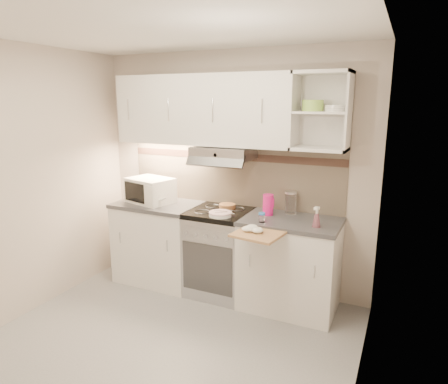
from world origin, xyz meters
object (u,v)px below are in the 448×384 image
object	(u,v)px
pink_pitcher	(268,205)
cutting_board	(258,234)
watering_can	(156,200)
glass_jar	(291,202)
plate_stack	(220,214)
microwave	(150,190)
electric_range	(220,252)
spray_bottle	(317,219)

from	to	relation	value
pink_pitcher	cutting_board	size ratio (longest dim) A/B	0.52
watering_can	glass_jar	xyz separation A→B (m)	(1.36, 0.34, 0.04)
plate_stack	microwave	bearing A→B (deg)	169.82
microwave	plate_stack	world-z (taller)	microwave
electric_range	glass_jar	distance (m)	0.91
plate_stack	cutting_board	size ratio (longest dim) A/B	0.57
pink_pitcher	glass_jar	xyz separation A→B (m)	(0.18, 0.14, 0.01)
electric_range	spray_bottle	bearing A→B (deg)	-7.43
watering_can	glass_jar	size ratio (longest dim) A/B	1.07
microwave	cutting_board	size ratio (longest dim) A/B	1.40
cutting_board	spray_bottle	bearing A→B (deg)	44.91
pink_pitcher	watering_can	bearing A→B (deg)	-171.52
watering_can	glass_jar	bearing A→B (deg)	29.58
plate_stack	electric_range	bearing A→B (deg)	117.23
microwave	spray_bottle	bearing A→B (deg)	10.59
plate_stack	glass_jar	distance (m)	0.71
watering_can	spray_bottle	distance (m)	1.69
pink_pitcher	spray_bottle	size ratio (longest dim) A/B	1.03
electric_range	glass_jar	world-z (taller)	glass_jar
plate_stack	spray_bottle	distance (m)	0.92
microwave	plate_stack	distance (m)	0.95
spray_bottle	cutting_board	size ratio (longest dim) A/B	0.51
electric_range	microwave	world-z (taller)	microwave
plate_stack	spray_bottle	size ratio (longest dim) A/B	1.12
watering_can	pink_pitcher	size ratio (longest dim) A/B	1.16
plate_stack	watering_can	bearing A→B (deg)	176.79
microwave	spray_bottle	world-z (taller)	microwave
microwave	spray_bottle	distance (m)	1.85
microwave	plate_stack	xyz separation A→B (m)	(0.93, -0.17, -0.11)
watering_can	plate_stack	size ratio (longest dim) A/B	1.07
microwave	watering_can	bearing A→B (deg)	-23.37
microwave	glass_jar	xyz separation A→B (m)	(1.52, 0.21, -0.02)
glass_jar	watering_can	bearing A→B (deg)	-166.07
electric_range	spray_bottle	size ratio (longest dim) A/B	4.53
plate_stack	glass_jar	world-z (taller)	glass_jar
watering_can	pink_pitcher	distance (m)	1.19
microwave	cutting_board	xyz separation A→B (m)	(1.42, -0.44, -0.16)
watering_can	plate_stack	distance (m)	0.77
plate_stack	pink_pitcher	world-z (taller)	pink_pitcher
electric_range	glass_jar	xyz separation A→B (m)	(0.68, 0.20, 0.56)
electric_range	plate_stack	size ratio (longest dim) A/B	4.04
microwave	spray_bottle	size ratio (longest dim) A/B	2.75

